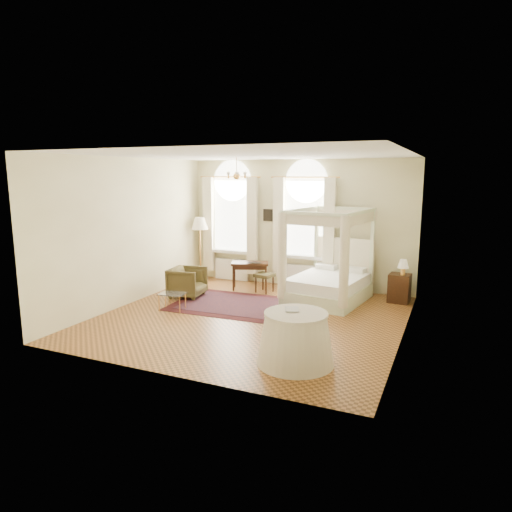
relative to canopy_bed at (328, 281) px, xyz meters
The scene contains 18 objects.
ground 2.23m from the canopy_bed, 120.95° to the right, with size 6.00×6.00×0.00m, color #9D612D.
room_walls 2.63m from the canopy_bed, 120.95° to the right, with size 6.00×6.00×6.00m.
window_left 3.34m from the canopy_bed, 161.47° to the left, with size 1.62×0.27×3.29m.
window_right 1.69m from the canopy_bed, 132.20° to the left, with size 1.62×0.27×3.29m.
chandelier 3.22m from the canopy_bed, 161.82° to the right, with size 0.51×0.45×0.50m.
wall_pictures 2.06m from the canopy_bed, 132.90° to the left, with size 2.54×0.03×0.39m.
canopy_bed is the anchor object (origin of this frame).
nightstand 1.65m from the canopy_bed, 19.99° to the left, with size 0.47×0.42×0.67m, color #371A0F.
nightstand_lamp 1.73m from the canopy_bed, 16.30° to the left, with size 0.25×0.25×0.36m.
writing_desk 2.15m from the canopy_bed, behind, with size 1.05×0.80×0.70m.
laptop 2.00m from the canopy_bed, behind, with size 0.35×0.23×0.03m, color black.
stool 1.67m from the canopy_bed, behind, with size 0.49×0.49×0.48m.
armchair 3.36m from the canopy_bed, 162.78° to the right, with size 0.77×0.79×0.72m, color #443A1D.
coffee_table 3.58m from the canopy_bed, 144.41° to the right, with size 0.61×0.47×0.38m.
floor_lamp 4.01m from the canopy_bed, 169.92° to the left, with size 0.45×0.45×1.76m.
oriental_rug 2.19m from the canopy_bed, 147.12° to the right, with size 2.93×2.16×0.01m.
side_table 3.72m from the canopy_bed, 82.70° to the right, with size 1.22×1.22×0.83m.
book 3.68m from the canopy_bed, 85.62° to the right, with size 0.21×0.28×0.03m, color black.
Camera 1 is at (3.75, -8.27, 2.94)m, focal length 32.00 mm.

